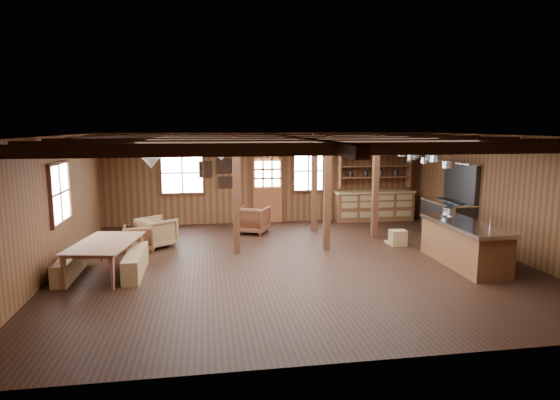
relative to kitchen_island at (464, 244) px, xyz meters
name	(u,v)px	position (x,y,z in m)	size (l,w,h in m)	color
room	(294,200)	(-3.60, 0.78, 0.92)	(10.04, 9.04, 2.84)	black
ceiling_joists	(293,141)	(-3.60, 0.95, 2.20)	(9.80, 8.82, 0.18)	black
timber_posts	(299,188)	(-3.08, 2.86, 0.92)	(3.95, 2.35, 2.80)	#3F1F12
back_door	(268,195)	(-3.60, 5.23, 0.40)	(1.02, 0.08, 2.15)	brown
window_back_left	(182,173)	(-6.20, 5.24, 1.12)	(1.32, 0.06, 1.32)	white
window_back_right	(308,171)	(-2.30, 5.24, 1.12)	(1.02, 0.06, 1.32)	white
window_left	(60,193)	(-8.56, 1.28, 1.12)	(0.14, 1.24, 1.32)	white
notice_boards	(219,171)	(-5.10, 5.23, 1.16)	(1.08, 0.03, 0.90)	silver
back_counter	(374,202)	(-0.20, 4.98, 0.12)	(2.55, 0.60, 2.45)	#5C301B
pendant_lamps	(190,159)	(-5.85, 1.78, 1.77)	(1.86, 2.36, 0.66)	#323235
pot_rack	(423,157)	(-0.52, 1.06, 1.81)	(0.43, 3.00, 0.44)	#323235
kitchen_island	(464,244)	(0.00, 0.00, 0.00)	(0.89, 2.50, 1.20)	#5C301B
step_stool	(398,238)	(-0.72, 1.82, -0.28)	(0.45, 0.32, 0.40)	olive
commercial_range	(450,213)	(1.05, 2.51, 0.18)	(0.86, 1.67, 2.06)	#323235
dining_table	(108,259)	(-7.50, 0.50, -0.13)	(1.96, 1.09, 0.69)	#8F5C41
bench_wall	(69,266)	(-8.25, 0.50, -0.26)	(0.29, 1.56, 0.43)	olive
bench_aisle	(136,263)	(-6.96, 0.50, -0.24)	(0.32, 1.71, 0.47)	olive
armchair_a	(139,238)	(-7.14, 2.32, -0.16)	(0.68, 0.70, 0.64)	brown
armchair_b	(253,220)	(-4.20, 3.82, -0.10)	(0.81, 0.83, 0.76)	#5C2F1B
armchair_c	(157,232)	(-6.74, 2.67, -0.11)	(0.79, 0.81, 0.74)	olive
counter_pot	(449,211)	(0.11, 0.88, 0.55)	(0.30, 0.30, 0.18)	silver
bowl	(446,217)	(-0.18, 0.48, 0.49)	(0.24, 0.24, 0.06)	silver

